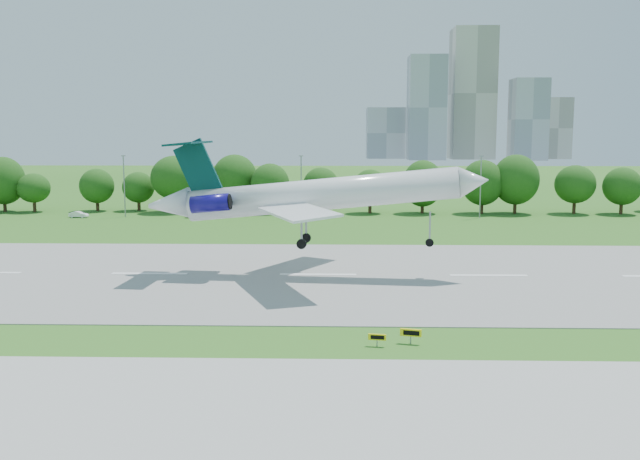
# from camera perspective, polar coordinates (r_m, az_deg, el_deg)

# --- Properties ---
(ground) EXTENTS (600.00, 600.00, 0.00)m
(ground) POSITION_cam_1_polar(r_m,az_deg,el_deg) (63.78, -19.32, -7.80)
(ground) COLOR #265817
(ground) RESTS_ON ground
(runway) EXTENTS (400.00, 45.00, 0.08)m
(runway) POSITION_cam_1_polar(r_m,az_deg,el_deg) (86.93, -13.48, -3.43)
(runway) COLOR gray
(runway) RESTS_ON ground
(tree_line) EXTENTS (288.40, 8.40, 10.40)m
(tree_line) POSITION_cam_1_polar(r_m,az_deg,el_deg) (151.35, -7.01, 3.80)
(tree_line) COLOR #382314
(tree_line) RESTS_ON ground
(light_poles) EXTENTS (175.90, 0.25, 12.19)m
(light_poles) POSITION_cam_1_polar(r_m,az_deg,el_deg) (141.91, -8.60, 3.56)
(light_poles) COLOR gray
(light_poles) RESTS_ON ground
(skyline) EXTENTS (127.00, 52.00, 80.00)m
(skyline) POSITION_cam_1_polar(r_m,az_deg,el_deg) (454.82, 11.54, 9.42)
(skyline) COLOR #B2B2B7
(skyline) RESTS_ON ground
(airliner) EXTENTS (40.12, 29.03, 12.55)m
(airliner) POSITION_cam_1_polar(r_m,az_deg,el_deg) (82.86, -1.23, 2.84)
(airliner) COLOR white
(airliner) RESTS_ON ground
(taxi_sign_centre) EXTENTS (1.43, 0.38, 1.00)m
(taxi_sign_centre) POSITION_cam_1_polar(r_m,az_deg,el_deg) (56.70, 4.59, -8.55)
(taxi_sign_centre) COLOR gray
(taxi_sign_centre) RESTS_ON ground
(taxi_sign_right) EXTENTS (1.71, 0.60, 1.20)m
(taxi_sign_right) POSITION_cam_1_polar(r_m,az_deg,el_deg) (57.61, 7.27, -8.17)
(taxi_sign_right) COLOR gray
(taxi_sign_right) RESTS_ON ground
(service_vehicle_a) EXTENTS (3.83, 1.70, 1.22)m
(service_vehicle_a) POSITION_cam_1_polar(r_m,az_deg,el_deg) (148.09, -18.75, 1.18)
(service_vehicle_a) COLOR white
(service_vehicle_a) RESTS_ON ground
(service_vehicle_b) EXTENTS (3.45, 1.79, 1.12)m
(service_vehicle_b) POSITION_cam_1_polar(r_m,az_deg,el_deg) (141.96, -10.09, 1.19)
(service_vehicle_b) COLOR silver
(service_vehicle_b) RESTS_ON ground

